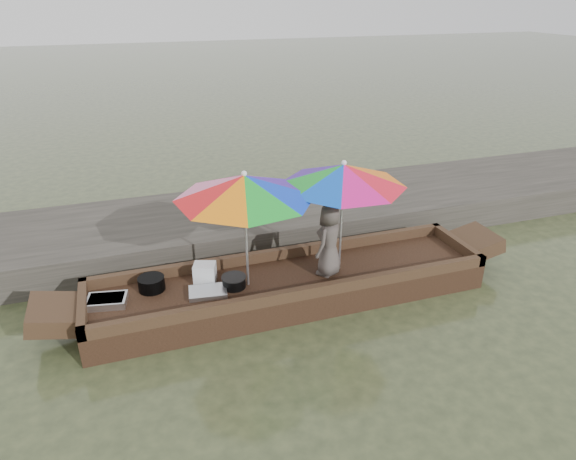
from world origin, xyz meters
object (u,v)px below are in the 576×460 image
object	(u,v)px
cooking_pot	(151,284)
umbrella_stern	(341,217)
boat_hull	(290,288)
umbrella_bow	(246,231)
supply_bag	(205,273)
charcoal_grill	(234,282)
tray_scallop	(208,292)
tray_crayfish	(107,301)
vendor	(329,240)

from	to	relation	value
cooking_pot	umbrella_stern	xyz separation A→B (m)	(2.50, -0.27, 0.69)
boat_hull	umbrella_bow	world-z (taller)	umbrella_bow
supply_bag	umbrella_bow	distance (m)	0.86
charcoal_grill	umbrella_stern	xyz separation A→B (m)	(1.49, 0.01, 0.70)
tray_scallop	supply_bag	world-z (taller)	supply_bag
cooking_pot	tray_crayfish	bearing A→B (deg)	-163.06
tray_scallop	cooking_pot	bearing A→B (deg)	152.53
vendor	umbrella_bow	distance (m)	1.14
supply_bag	umbrella_bow	world-z (taller)	umbrella_bow
charcoal_grill	tray_scallop	bearing A→B (deg)	-170.24
cooking_pot	umbrella_stern	size ratio (longest dim) A/B	0.21
boat_hull	charcoal_grill	world-z (taller)	charcoal_grill
tray_crayfish	supply_bag	xyz separation A→B (m)	(1.24, 0.15, 0.09)
tray_scallop	charcoal_grill	xyz separation A→B (m)	(0.35, 0.06, 0.04)
umbrella_stern	supply_bag	bearing A→B (deg)	172.20
tray_scallop	charcoal_grill	bearing A→B (deg)	9.76
tray_scallop	umbrella_stern	world-z (taller)	umbrella_stern
tray_crayfish	tray_scallop	distance (m)	1.23
charcoal_grill	umbrella_stern	bearing A→B (deg)	0.43
boat_hull	supply_bag	world-z (taller)	supply_bag
tray_crayfish	charcoal_grill	size ratio (longest dim) A/B	1.57
vendor	umbrella_bow	world-z (taller)	umbrella_bow
umbrella_bow	umbrella_stern	world-z (taller)	same
cooking_pot	supply_bag	distance (m)	0.69
tray_scallop	supply_bag	bearing A→B (deg)	85.03
cooking_pot	vendor	world-z (taller)	vendor
tray_scallop	charcoal_grill	size ratio (longest dim) A/B	1.57
cooking_pot	tray_scallop	distance (m)	0.74
cooking_pot	umbrella_stern	bearing A→B (deg)	-6.18
umbrella_bow	supply_bag	bearing A→B (deg)	154.35
tray_scallop	charcoal_grill	world-z (taller)	charcoal_grill
tray_scallop	boat_hull	bearing A→B (deg)	3.65
tray_scallop	umbrella_bow	bearing A→B (deg)	7.52
tray_scallop	vendor	world-z (taller)	vendor
boat_hull	cooking_pot	world-z (taller)	cooking_pot
charcoal_grill	vendor	size ratio (longest dim) A/B	0.30
vendor	umbrella_bow	bearing A→B (deg)	-44.32
charcoal_grill	supply_bag	distance (m)	0.42
boat_hull	umbrella_stern	xyz separation A→B (m)	(0.71, 0.00, 0.95)
boat_hull	supply_bag	bearing A→B (deg)	167.30
tray_crayfish	umbrella_stern	size ratio (longest dim) A/B	0.29
boat_hull	umbrella_bow	xyz separation A→B (m)	(-0.58, 0.00, 0.95)
umbrella_stern	boat_hull	bearing A→B (deg)	180.00
tray_crayfish	vendor	world-z (taller)	vendor
charcoal_grill	vendor	world-z (taller)	vendor
charcoal_grill	umbrella_bow	size ratio (longest dim) A/B	0.17
boat_hull	supply_bag	size ratio (longest dim) A/B	19.05
charcoal_grill	vendor	distance (m)	1.37
tray_crayfish	umbrella_stern	world-z (taller)	umbrella_stern
tray_scallop	umbrella_bow	size ratio (longest dim) A/B	0.27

